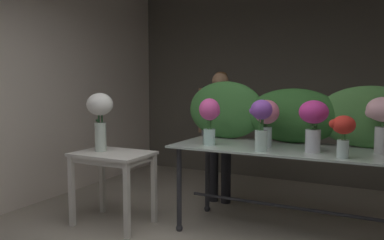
# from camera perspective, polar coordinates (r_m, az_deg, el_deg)

# --- Properties ---
(ground_plane) EXTENTS (8.15, 8.15, 0.00)m
(ground_plane) POSITION_cam_1_polar(r_m,az_deg,el_deg) (4.44, 7.62, -13.86)
(ground_plane) COLOR #9E9384
(wall_back) EXTENTS (4.96, 0.12, 2.96)m
(wall_back) POSITION_cam_1_polar(r_m,az_deg,el_deg) (5.97, 13.75, 5.41)
(wall_back) COLOR #5B564C
(wall_back) RESTS_ON ground
(wall_left) EXTENTS (0.12, 3.82, 2.96)m
(wall_left) POSITION_cam_1_polar(r_m,az_deg,el_deg) (5.53, -17.29, 5.33)
(wall_left) COLOR beige
(wall_left) RESTS_ON ground
(display_table_glass) EXTENTS (2.08, 0.86, 0.87)m
(display_table_glass) POSITION_cam_1_polar(r_m,az_deg,el_deg) (3.74, 13.34, -5.95)
(display_table_glass) COLOR silver
(display_table_glass) RESTS_ON ground
(side_table_white) EXTENTS (0.77, 0.55, 0.76)m
(side_table_white) POSITION_cam_1_polar(r_m,az_deg,el_deg) (4.06, -11.69, -6.20)
(side_table_white) COLOR silver
(side_table_white) RESTS_ON ground
(florist) EXTENTS (0.57, 0.24, 1.61)m
(florist) POSITION_cam_1_polar(r_m,az_deg,el_deg) (4.68, 4.16, -0.41)
(florist) COLOR #232328
(florist) RESTS_ON ground
(foliage_backdrop) EXTENTS (2.34, 0.31, 0.62)m
(foliage_backdrop) POSITION_cam_1_polar(r_m,az_deg,el_deg) (3.99, 14.65, 0.83)
(foliage_backdrop) COLOR #387033
(foliage_backdrop) RESTS_ON display_table_glass
(vase_fuchsia_tulips) EXTENTS (0.21, 0.20, 0.46)m
(vase_fuchsia_tulips) POSITION_cam_1_polar(r_m,az_deg,el_deg) (3.74, 2.63, 0.58)
(vase_fuchsia_tulips) COLOR silver
(vase_fuchsia_tulips) RESTS_ON display_table_glass
(vase_blush_ranunculus) EXTENTS (0.28, 0.28, 0.49)m
(vase_blush_ranunculus) POSITION_cam_1_polar(r_m,az_deg,el_deg) (3.65, 26.54, 0.47)
(vase_blush_ranunculus) COLOR silver
(vase_blush_ranunculus) RESTS_ON display_table_glass
(vase_violet_anemones) EXTENTS (0.20, 0.19, 0.46)m
(vase_violet_anemones) POSITION_cam_1_polar(r_m,az_deg,el_deg) (3.42, 10.23, -0.05)
(vase_violet_anemones) COLOR silver
(vase_violet_anemones) RESTS_ON display_table_glass
(vase_magenta_hydrangea) EXTENTS (0.25, 0.25, 0.46)m
(vase_magenta_hydrangea) POSITION_cam_1_polar(r_m,az_deg,el_deg) (3.49, 17.62, -0.04)
(vase_magenta_hydrangea) COLOR silver
(vase_magenta_hydrangea) RESTS_ON display_table_glass
(vase_rosy_freesia) EXTENTS (0.24, 0.24, 0.45)m
(vase_rosy_freesia) POSITION_cam_1_polar(r_m,az_deg,el_deg) (3.69, 11.03, 0.44)
(vase_rosy_freesia) COLOR silver
(vase_rosy_freesia) RESTS_ON display_table_glass
(vase_scarlet_snapdragons) EXTENTS (0.20, 0.18, 0.35)m
(vase_scarlet_snapdragons) POSITION_cam_1_polar(r_m,az_deg,el_deg) (3.30, 21.55, -1.55)
(vase_scarlet_snapdragons) COLOR silver
(vase_scarlet_snapdragons) RESTS_ON display_table_glass
(vase_white_roses_tall) EXTENTS (0.27, 0.27, 0.61)m
(vase_white_roses_tall) POSITION_cam_1_polar(r_m,az_deg,el_deg) (4.08, -13.51, 1.07)
(vase_white_roses_tall) COLOR silver
(vase_white_roses_tall) RESTS_ON side_table_white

